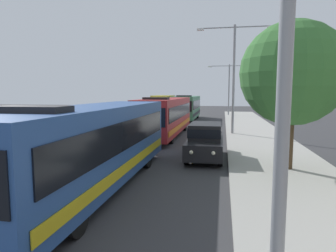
{
  "coord_description": "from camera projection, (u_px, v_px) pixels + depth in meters",
  "views": [
    {
      "loc": [
        3.3,
        0.74,
        3.54
      ],
      "look_at": [
        0.42,
        16.27,
        1.76
      ],
      "focal_mm": 31.82,
      "sensor_mm": 36.0,
      "label": 1
    }
  ],
  "objects": [
    {
      "name": "bus_lead",
      "position": [
        95.0,
        143.0,
        10.9
      ],
      "size": [
        2.58,
        11.84,
        3.21
      ],
      "color": "#284C8C",
      "rests_on": "ground_plane"
    },
    {
      "name": "bus_second_in_line",
      "position": [
        166.0,
        115.0,
        24.43
      ],
      "size": [
        2.58,
        12.43,
        3.21
      ],
      "color": "maroon",
      "rests_on": "ground_plane"
    },
    {
      "name": "bus_middle",
      "position": [
        187.0,
        107.0,
        38.6
      ],
      "size": [
        2.58,
        10.68,
        3.21
      ],
      "color": "#33724C",
      "rests_on": "ground_plane"
    },
    {
      "name": "white_suv",
      "position": [
        205.0,
        140.0,
        15.85
      ],
      "size": [
        1.86,
        4.64,
        1.9
      ],
      "color": "black",
      "rests_on": "ground_plane"
    },
    {
      "name": "box_truck_oncoming",
      "position": [
        162.0,
        107.0,
        39.1
      ],
      "size": [
        2.35,
        6.85,
        3.15
      ],
      "color": "white",
      "rests_on": "ground_plane"
    },
    {
      "name": "streetlamp_mid",
      "position": [
        234.0,
        68.0,
        24.3
      ],
      "size": [
        6.11,
        0.28,
        8.82
      ],
      "color": "gray",
      "rests_on": "sidewalk"
    },
    {
      "name": "streetlamp_far",
      "position": [
        229.0,
        84.0,
        44.89
      ],
      "size": [
        6.35,
        0.28,
        7.57
      ],
      "color": "gray",
      "rests_on": "sidewalk"
    },
    {
      "name": "roadside_tree",
      "position": [
        293.0,
        74.0,
        12.84
      ],
      "size": [
        4.51,
        4.51,
        6.47
      ],
      "color": "#4C3823",
      "rests_on": "sidewalk"
    }
  ]
}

